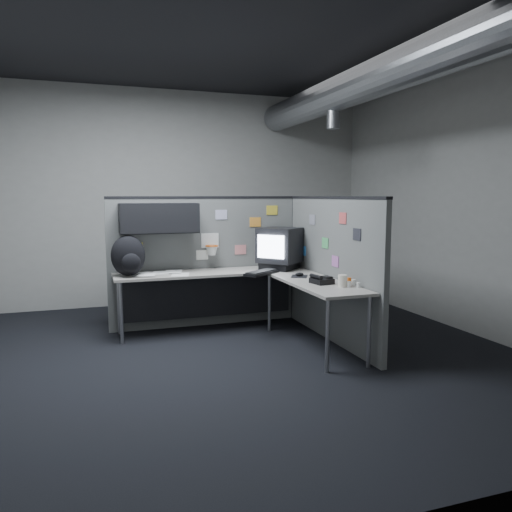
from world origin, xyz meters
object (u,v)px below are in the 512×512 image
object	(u,v)px
monitor	(280,248)
phone	(321,280)
desk	(238,284)
keyboard	(261,273)
backpack	(128,256)

from	to	relation	value
monitor	phone	xyz separation A→B (m)	(0.03, -1.11, -0.23)
desk	monitor	distance (m)	0.74
desk	keyboard	world-z (taller)	keyboard
monitor	backpack	bearing A→B (deg)	-177.61
desk	phone	world-z (taller)	phone
keyboard	monitor	bearing A→B (deg)	51.11
desk	keyboard	xyz separation A→B (m)	(0.25, -0.12, 0.14)
monitor	backpack	size ratio (longest dim) A/B	1.36
monitor	phone	world-z (taller)	monitor
keyboard	phone	xyz separation A→B (m)	(0.39, -0.78, 0.02)
desk	phone	size ratio (longest dim) A/B	9.99
desk	monitor	size ratio (longest dim) A/B	3.65
monitor	phone	bearing A→B (deg)	-84.89
keyboard	backpack	world-z (taller)	backpack
desk	backpack	size ratio (longest dim) A/B	4.95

